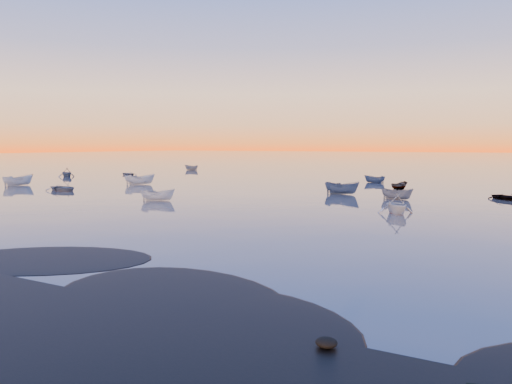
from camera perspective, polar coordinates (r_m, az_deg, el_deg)
The scene contains 4 objects.
ground at distance 120.10m, azimuth 15.88°, elevation 2.40°, with size 600.00×600.00×0.00m, color #645953.
moored_fleet at distance 75.25m, azimuth 7.55°, elevation 0.87°, with size 124.00×58.00×1.20m, color silver, non-canonical shape.
boat_near_center at distance 53.83m, azimuth -11.14°, elevation -0.98°, with size 3.64×1.54×1.26m, color silver.
boat_near_right at distance 44.69m, azimuth 15.75°, elevation -2.38°, with size 3.79×1.71×1.33m, color silver.
Camera 1 is at (27.67, -16.72, 5.92)m, focal length 35.00 mm.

